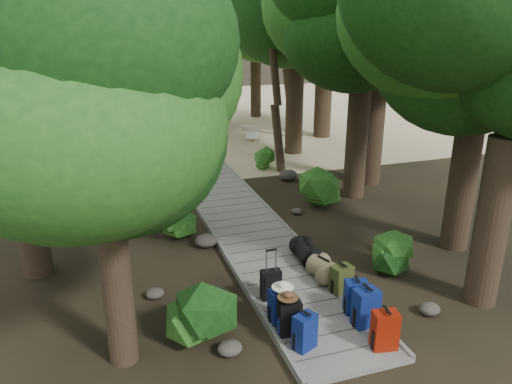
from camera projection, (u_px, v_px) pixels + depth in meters
name	position (u px, v px, depth m)	size (l,w,h in m)	color
ground	(258.00, 244.00, 12.29)	(120.00, 120.00, 0.00)	#2C2316
sand_beach	(162.00, 120.00, 26.56)	(40.00, 22.00, 0.02)	tan
boardwalk	(246.00, 227.00, 13.16)	(2.00, 12.00, 0.12)	slate
backpack_left_a	(305.00, 330.00, 8.19)	(0.37, 0.26, 0.69)	navy
backpack_left_b	(289.00, 316.00, 8.56)	(0.38, 0.27, 0.71)	black
backpack_left_c	(280.00, 304.00, 8.92)	(0.38, 0.27, 0.70)	navy
backpack_right_a	(385.00, 328.00, 8.20)	(0.41, 0.29, 0.73)	maroon
backpack_right_b	(366.00, 306.00, 8.79)	(0.43, 0.30, 0.78)	navy
backpack_right_c	(356.00, 295.00, 9.20)	(0.41, 0.29, 0.70)	navy
backpack_right_d	(342.00, 278.00, 9.88)	(0.41, 0.29, 0.62)	#39401A
duffel_right_khaki	(323.00, 268.00, 10.45)	(0.42, 0.63, 0.42)	olive
duffel_right_black	(307.00, 252.00, 11.13)	(0.46, 0.73, 0.46)	black
suitcase_on_boardwalk	(271.00, 285.00, 9.65)	(0.39, 0.21, 0.60)	black
lone_suitcase_on_sand	(197.00, 148.00, 19.60)	(0.46, 0.27, 0.73)	black
hat_brown	(288.00, 295.00, 8.44)	(0.36, 0.36, 0.11)	#51351E
hat_white	(283.00, 284.00, 8.76)	(0.39, 0.39, 0.13)	silver
kayak	(94.00, 149.00, 20.22)	(0.67, 3.08, 0.31)	red
sun_lounger	(252.00, 133.00, 22.37)	(0.54, 1.69, 0.54)	silver
tree_right_b	(481.00, 53.00, 10.65)	(5.11, 5.11, 9.12)	black
tree_right_c	(364.00, 40.00, 14.00)	(5.38, 5.38, 9.32)	black
tree_right_d	(381.00, 16.00, 15.01)	(5.77, 5.77, 10.57)	black
tree_right_e	(297.00, 23.00, 18.66)	(5.56, 5.56, 10.01)	black
tree_right_f	(327.00, 10.00, 21.17)	(6.15, 6.15, 10.99)	black
tree_left_a	(104.00, 164.00, 7.09)	(4.02, 4.02, 6.69)	black
tree_left_b	(5.00, 64.00, 9.44)	(4.95, 4.95, 8.92)	black
tree_left_c	(92.00, 67.00, 12.12)	(4.77, 4.77, 8.29)	black
tree_back_a	(136.00, 21.00, 24.18)	(5.80, 5.80, 10.04)	black
tree_back_b	(198.00, 32.00, 25.04)	(5.04, 5.04, 9.00)	black
tree_back_c	(256.00, 40.00, 26.09)	(4.51, 4.51, 8.12)	black
tree_back_d	(26.00, 35.00, 21.84)	(5.34, 5.34, 8.90)	black
palm_right_a	(284.00, 69.00, 16.99)	(4.20, 4.20, 7.15)	#103A10
palm_right_b	(293.00, 31.00, 21.52)	(4.80, 4.80, 9.27)	#103A10
palm_right_c	(227.00, 47.00, 23.21)	(4.91, 4.91, 7.81)	#103A10
palm_left_a	(66.00, 88.00, 15.89)	(3.93, 3.93, 6.26)	#103A10
rock_left_a	(230.00, 348.00, 8.30)	(0.42, 0.38, 0.23)	#4C473F
rock_left_b	(155.00, 293.00, 9.95)	(0.37, 0.33, 0.20)	#4C473F
rock_left_c	(206.00, 241.00, 12.13)	(0.56, 0.51, 0.31)	#4C473F
rock_left_d	(145.00, 213.00, 13.95)	(0.34, 0.30, 0.19)	#4C473F
rock_right_a	(430.00, 309.00, 9.41)	(0.41, 0.36, 0.22)	#4C473F
rock_right_b	(388.00, 246.00, 11.86)	(0.55, 0.49, 0.30)	#4C473F
rock_right_c	(297.00, 211.00, 14.12)	(0.31, 0.28, 0.17)	#4C473F
rock_right_d	(288.00, 175.00, 16.97)	(0.64, 0.58, 0.35)	#4C473F
shrub_left_a	(203.00, 315.00, 8.42)	(1.24, 1.24, 1.12)	#1E5118
shrub_left_b	(178.00, 219.00, 12.63)	(0.98, 0.98, 0.89)	#1E5118
shrub_left_c	(116.00, 178.00, 15.61)	(1.11, 1.11, 1.00)	#1E5118
shrub_right_a	(388.00, 255.00, 10.76)	(1.00, 1.00, 0.90)	#1E5118
shrub_right_b	(320.00, 186.00, 14.66)	(1.28, 1.28, 1.15)	#1E5118
shrub_right_c	(265.00, 159.00, 18.19)	(0.78, 0.78, 0.70)	#1E5118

